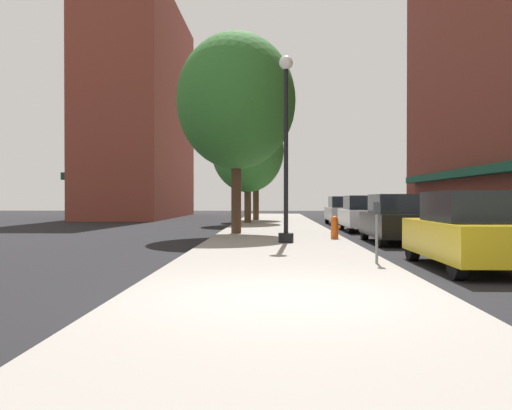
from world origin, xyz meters
name	(u,v)px	position (x,y,z in m)	size (l,w,h in m)	color
ground_plane	(361,231)	(4.00, 18.00, 0.00)	(90.00, 90.00, 0.00)	black
sidewalk_slab	(276,228)	(0.00, 19.00, 0.06)	(4.80, 50.00, 0.12)	gray
building_far_background	(142,113)	(-11.01, 37.00, 8.68)	(6.80, 18.00, 17.39)	brown
lamppost	(286,145)	(0.25, 9.50, 3.20)	(0.48, 0.48, 5.90)	black
fire_hydrant	(335,227)	(1.99, 11.34, 0.52)	(0.33, 0.26, 0.79)	#E05614
parking_meter_near	(377,225)	(2.05, 3.99, 0.95)	(0.14, 0.09, 1.31)	slate
tree_near	(256,153)	(-1.29, 28.84, 4.60)	(3.72, 3.72, 6.64)	#4C3823
tree_mid	(248,151)	(-1.64, 24.20, 4.34)	(4.25, 4.25, 6.68)	#4C3823
tree_far	(236,101)	(-1.64, 14.20, 5.45)	(4.79, 4.79, 8.10)	#422D1E
car_yellow	(469,231)	(4.00, 3.96, 0.81)	(1.80, 4.30, 1.66)	black
car_black	(396,219)	(4.00, 10.81, 0.81)	(1.80, 4.30, 1.66)	black
car_white	(363,214)	(4.00, 17.55, 0.81)	(1.80, 4.30, 1.66)	black
car_silver	(343,211)	(4.00, 24.54, 0.81)	(1.80, 4.30, 1.66)	black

